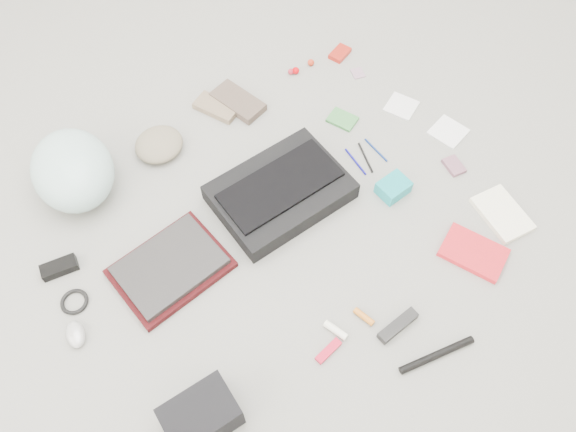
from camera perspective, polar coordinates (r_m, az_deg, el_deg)
ground_plane at (r=1.92m, az=-0.00°, el=-0.77°), size 4.00×4.00×0.00m
messenger_bag at (r=1.94m, az=-0.77°, el=2.46°), size 0.45×0.32×0.07m
bag_flap at (r=1.91m, az=-0.79°, el=3.17°), size 0.41×0.19×0.01m
laptop_sleeve at (r=1.86m, az=-11.82°, el=-5.24°), size 0.37×0.29×0.02m
laptop at (r=1.84m, az=-11.94°, el=-4.93°), size 0.33×0.25×0.02m
bike_helmet at (r=2.05m, az=-21.03°, el=4.38°), size 0.33×0.38×0.20m
beanie at (r=2.13m, az=-12.98°, el=7.10°), size 0.22×0.21×0.06m
mitten_left at (r=2.23m, az=-7.27°, el=10.89°), size 0.15×0.19×0.03m
mitten_right at (r=2.24m, az=-5.11°, el=11.50°), size 0.15×0.23×0.03m
power_brick at (r=1.97m, az=-22.21°, el=-4.87°), size 0.12×0.07×0.03m
cable_coil at (r=1.91m, az=-20.88°, el=-8.14°), size 0.09×0.09×0.01m
mouse at (r=1.85m, az=-20.79°, el=-11.16°), size 0.07×0.10×0.03m
camera_bag at (r=1.64m, az=-8.82°, el=-19.47°), size 0.20×0.15×0.13m
multitool at (r=1.73m, az=4.13°, el=-13.51°), size 0.09×0.04×0.01m
toiletry_tube_white at (r=1.75m, az=4.86°, el=-11.48°), size 0.04×0.08×0.02m
toiletry_tube_orange at (r=1.78m, az=7.72°, el=-10.09°), size 0.04×0.07×0.02m
u_lock at (r=1.78m, az=11.10°, el=-10.87°), size 0.14×0.04×0.03m
bike_pump at (r=1.78m, az=14.88°, el=-13.48°), size 0.25×0.08×0.02m
book_red at (r=1.95m, az=18.33°, el=-3.54°), size 0.20×0.24×0.02m
book_white at (r=2.06m, az=20.93°, el=0.21°), size 0.16×0.22×0.02m
notepad at (r=2.19m, az=5.54°, el=9.74°), size 0.11×0.13×0.01m
pen_blue at (r=2.07m, az=6.87°, el=5.51°), size 0.02×0.13×0.01m
pen_black at (r=2.09m, az=7.88°, el=5.91°), size 0.05×0.13×0.01m
pen_navy at (r=2.12m, az=8.92°, el=6.63°), size 0.01×0.13×0.01m
accordion_wallet at (r=2.00m, az=10.65°, el=2.86°), size 0.11×0.09×0.05m
card_deck at (r=2.13m, az=16.50°, el=4.91°), size 0.07×0.09×0.02m
napkin_top at (r=2.28m, az=11.45°, el=10.88°), size 0.15×0.15×0.01m
napkin_bottom at (r=2.23m, az=15.98°, el=8.24°), size 0.14×0.14×0.01m
lollipop_a at (r=2.35m, az=0.30°, el=14.46°), size 0.03×0.03×0.02m
lollipop_b at (r=2.35m, az=0.79°, el=14.55°), size 0.04×0.04×0.03m
lollipop_c at (r=2.39m, az=2.33°, el=15.32°), size 0.03×0.03×0.03m
altoids_tin at (r=2.44m, az=5.29°, el=16.14°), size 0.11×0.08×0.02m
stamp_sheet at (r=2.37m, az=7.10°, el=14.21°), size 0.06×0.07×0.00m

